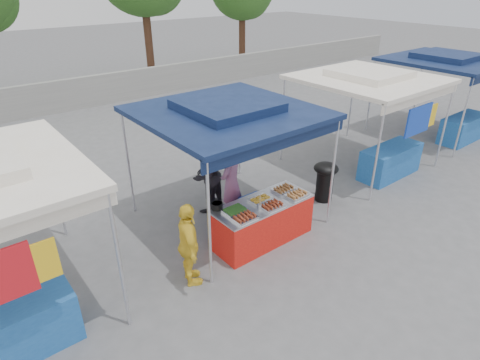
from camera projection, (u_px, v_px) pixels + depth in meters
ground_plane at (259, 237)px, 8.06m from camera, size 80.00×80.00×0.00m
back_wall at (72, 94)px, 15.45m from camera, size 40.00×0.25×1.20m
main_canopy at (228, 112)px, 7.66m from camera, size 3.20×3.20×2.57m
neighbor_stall_right at (378, 111)px, 10.23m from camera, size 3.20×3.20×2.57m
neighbor_stall_far at (454, 87)px, 12.45m from camera, size 3.20×3.20×2.57m
vendor_table at (262, 221)px, 7.80m from camera, size 2.00×0.80×0.85m
food_tray_fl at (245, 218)px, 7.07m from camera, size 0.42×0.30×0.07m
food_tray_fm at (272, 206)px, 7.43m from camera, size 0.42×0.30×0.07m
food_tray_fr at (297, 195)px, 7.80m from camera, size 0.42×0.30×0.07m
food_tray_bl at (235, 210)px, 7.29m from camera, size 0.42×0.30×0.07m
food_tray_bm at (260, 199)px, 7.65m from camera, size 0.42×0.30×0.07m
food_tray_br at (283, 189)px, 8.01m from camera, size 0.42×0.30×0.07m
cooking_pot at (217, 206)px, 7.37m from camera, size 0.21×0.21×0.12m
skewer_cup at (260, 206)px, 7.40m from camera, size 0.07×0.07×0.09m
wok_burner at (325, 178)px, 9.16m from camera, size 0.56×0.56×0.94m
crate_left at (230, 227)px, 8.09m from camera, size 0.54×0.38×0.32m
crate_right at (253, 217)px, 8.43m from camera, size 0.55×0.38×0.33m
crate_stacked at (253, 204)px, 8.28m from camera, size 0.51×0.36×0.31m
vendor_woman at (231, 183)px, 8.26m from camera, size 0.76×0.64×1.76m
helper_man at (206, 174)px, 8.66m from camera, size 1.02×0.92×1.71m
customer_person at (189, 245)px, 6.55m from camera, size 0.66×0.96×1.52m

